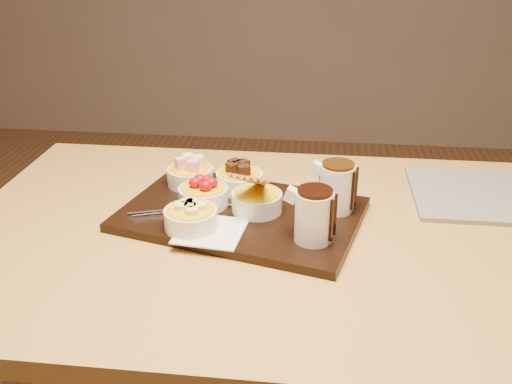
# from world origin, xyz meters

# --- Properties ---
(dining_table) EXTENTS (1.20, 0.80, 0.75)m
(dining_table) POSITION_xyz_m (0.00, 0.00, 0.65)
(dining_table) COLOR #C09247
(dining_table) RESTS_ON ground
(serving_board) EXTENTS (0.52, 0.40, 0.02)m
(serving_board) POSITION_xyz_m (-0.05, 0.04, 0.76)
(serving_board) COLOR black
(serving_board) RESTS_ON dining_table
(napkin) EXTENTS (0.13, 0.13, 0.00)m
(napkin) POSITION_xyz_m (-0.09, -0.05, 0.77)
(napkin) COLOR white
(napkin) RESTS_ON serving_board
(bowl_marshmallows) EXTENTS (0.10, 0.10, 0.04)m
(bowl_marshmallows) POSITION_xyz_m (-0.18, 0.15, 0.79)
(bowl_marshmallows) COLOR white
(bowl_marshmallows) RESTS_ON serving_board
(bowl_cake) EXTENTS (0.10, 0.10, 0.04)m
(bowl_cake) POSITION_xyz_m (-0.07, 0.14, 0.79)
(bowl_cake) COLOR white
(bowl_cake) RESTS_ON serving_board
(bowl_strawberries) EXTENTS (0.10, 0.10, 0.04)m
(bowl_strawberries) POSITION_xyz_m (-0.13, 0.05, 0.79)
(bowl_strawberries) COLOR white
(bowl_strawberries) RESTS_ON serving_board
(bowl_biscotti) EXTENTS (0.10, 0.10, 0.04)m
(bowl_biscotti) POSITION_xyz_m (-0.02, 0.04, 0.79)
(bowl_biscotti) COLOR white
(bowl_biscotti) RESTS_ON serving_board
(bowl_bananas) EXTENTS (0.10, 0.10, 0.04)m
(bowl_bananas) POSITION_xyz_m (-0.13, -0.04, 0.79)
(bowl_bananas) COLOR white
(bowl_bananas) RESTS_ON serving_board
(pitcher_dark_chocolate) EXTENTS (0.08, 0.08, 0.09)m
(pitcher_dark_chocolate) POSITION_xyz_m (0.10, -0.06, 0.82)
(pitcher_dark_chocolate) COLOR silver
(pitcher_dark_chocolate) RESTS_ON serving_board
(pitcher_milk_chocolate) EXTENTS (0.08, 0.08, 0.09)m
(pitcher_milk_chocolate) POSITION_xyz_m (0.14, 0.06, 0.82)
(pitcher_milk_chocolate) COLOR silver
(pitcher_milk_chocolate) RESTS_ON serving_board
(fondue_skewers) EXTENTS (0.11, 0.26, 0.01)m
(fondue_skewers) POSITION_xyz_m (-0.14, 0.03, 0.77)
(fondue_skewers) COLOR silver
(fondue_skewers) RESTS_ON serving_board
(newspaper) EXTENTS (0.33, 0.26, 0.01)m
(newspaper) POSITION_xyz_m (0.47, 0.19, 0.76)
(newspaper) COLOR beige
(newspaper) RESTS_ON dining_table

